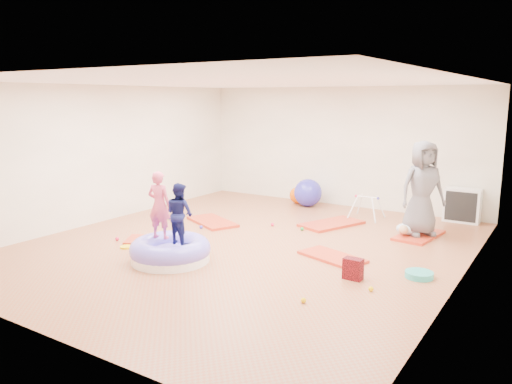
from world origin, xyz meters
The scene contains 19 objects.
room centered at (0.00, 0.00, 1.40)m, with size 7.01×8.01×2.81m.
gym_mat_front_left centered at (-1.47, -0.66, 0.02)m, with size 1.15×0.57×0.05m, color red.
gym_mat_mid_left centered at (-1.48, 0.93, 0.03)m, with size 1.23×0.61×0.05m, color red.
gym_mat_center_back centered at (0.68, 2.09, 0.03)m, with size 1.30×0.65×0.05m, color red.
gym_mat_right centered at (1.56, 0.14, 0.02)m, with size 1.07×0.54×0.04m, color red.
gym_mat_rear_right centered at (2.40, 2.18, 0.02)m, with size 1.18×0.59×0.05m, color red.
inflatable_cushion centered at (-0.54, -1.37, 0.16)m, with size 1.28×1.28×0.40m.
child_pink centered at (-0.80, -1.31, 0.91)m, with size 0.40×0.26×1.09m, color #DD4B6C.
child_navy centered at (-0.33, -1.36, 0.84)m, with size 0.46×0.36×0.95m, color #11144A.
adult_caregiver centered at (2.41, 2.17, 0.92)m, with size 0.85×0.55×1.74m, color #59585E.
infant centered at (2.20, 1.98, 0.16)m, with size 0.36×0.37×0.21m.
ball_pit_balls centered at (0.10, -0.17, 0.03)m, with size 5.07×3.16×0.07m.
exercise_ball_blue centered at (-0.54, 3.44, 0.33)m, with size 0.66×0.66×0.66m, color #302CAF.
exercise_ball_orange centered at (-0.90, 3.60, 0.20)m, with size 0.41×0.41×0.41m, color #E15500.
infant_play_gym centered at (1.09, 2.93, 0.33)m, with size 0.65×0.62×0.50m.
cube_shelf centered at (2.84, 3.79, 0.35)m, with size 0.71×0.35×0.71m.
balance_disc centered at (2.98, -0.01, 0.04)m, with size 0.40×0.40×0.09m, color teal.
backpack centered at (2.20, -0.58, 0.15)m, with size 0.27×0.16×0.31m, color maroon.
yellow_toy centered at (-1.66, -1.26, 0.02)m, with size 0.21×0.21×0.03m, color #F3CC00.
Camera 1 is at (4.68, -7.00, 2.54)m, focal length 35.00 mm.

